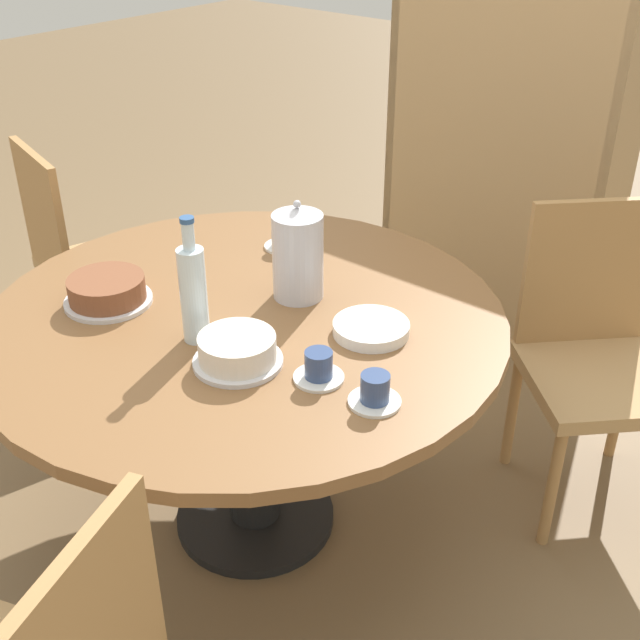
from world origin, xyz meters
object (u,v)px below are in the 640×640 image
Objects in this scene: bookshelf at (502,138)px; cup_c at (283,238)px; cup_a at (319,368)px; cup_b at (375,392)px; coffee_pot at (298,254)px; cake_main at (107,291)px; water_bottle at (193,291)px; cake_second at (237,351)px; chair_c at (596,353)px; chair_a at (89,259)px.

cup_c is (-0.10, -1.15, -0.05)m from bookshelf.
cup_a is 0.15m from cup_b.
coffee_pot is at bearing 137.51° from cup_a.
cup_c is (-0.52, 0.47, 0.00)m from cup_a.
cup_c is at bearing 76.86° from cake_main.
bookshelf reaches higher than water_bottle.
cake_main is (-0.36, -0.35, -0.09)m from coffee_pot.
cake_main is (-0.23, -1.70, -0.04)m from bookshelf.
coffee_pot reaches higher than cake_second.
water_bottle reaches higher than cake_main.
chair_c is at bearing 69.80° from cup_a.
bookshelf is at bearing 84.94° from cup_c.
cup_b is (0.49, 0.06, -0.10)m from water_bottle.
chair_c is at bearing 25.91° from cup_c.
cup_b is at bearing 13.04° from cake_second.
bookshelf reaches higher than cup_b.
chair_a is 1.10m from coffee_pot.
cup_a is at bearing 20.93° from cake_second.
chair_a is at bearing 166.62° from cup_a.
cake_main is at bearing -172.89° from cup_a.
cup_b is at bearing -146.88° from chair_c.
coffee_pot is (0.13, -1.35, 0.05)m from bookshelf.
cup_a is at bearing 7.11° from cake_main.
cake_main is 1.98× the size of cup_b.
water_bottle is 1.52× the size of cake_second.
bookshelf is 14.41× the size of cup_c.
cup_a is 1.00× the size of cup_b.
coffee_pot is at bearing 149.53° from cup_b.
coffee_pot is at bearing 107.61° from cake_second.
cake_main is at bearing 178.85° from chair_c.
coffee_pot is at bearing 179.08° from chair_c.
chair_a is 0.54× the size of bookshelf.
cake_main is at bearing 165.16° from chair_a.
cup_c is (-0.34, 0.54, -0.01)m from cake_second.
cake_second is at bearing 98.01° from bookshelf.
cup_b is at bearing 109.60° from bookshelf.
chair_c is (1.66, 0.56, 0.00)m from chair_a.
cake_second is 1.81× the size of cup_b.
cup_b is (0.80, 0.09, -0.01)m from cake_main.
bookshelf is at bearing 92.79° from water_bottle.
cup_b is 1.00× the size of cup_c.
cake_second is (-0.51, -0.95, 0.27)m from chair_c.
cake_second is at bearing -166.96° from cup_b.
cup_c is (0.13, 0.55, -0.01)m from cake_main.
cake_main is at bearing -173.72° from cup_b.
chair_a is at bearing 161.34° from cake_second.
water_bottle is at bearing 174.90° from chair_a.
water_bottle is 0.56m from cup_c.
chair_c is at bearing 78.81° from cup_b.
chair_c is at bearing 44.78° from coffee_pot.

